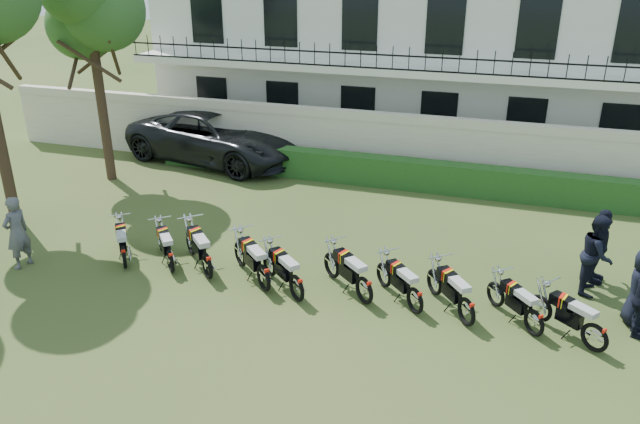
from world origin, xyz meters
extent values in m
plane|color=#2F461C|center=(0.00, 0.00, 0.00)|extent=(100.00, 100.00, 0.00)
cube|color=beige|center=(0.00, 8.00, 1.00)|extent=(30.00, 0.30, 2.00)
cube|color=beige|center=(0.00, 8.00, 2.15)|extent=(30.00, 0.35, 0.30)
cube|color=#1E4117|center=(1.00, 7.20, 0.50)|extent=(18.00, 0.60, 1.00)
cube|color=silver|center=(0.00, 14.00, 3.50)|extent=(20.00, 8.00, 7.00)
cube|color=silver|center=(0.00, 9.30, 3.50)|extent=(20.00, 1.40, 0.25)
cube|color=black|center=(0.00, 8.65, 4.10)|extent=(20.00, 0.05, 0.05)
cube|color=black|center=(0.00, 8.65, 3.65)|extent=(20.00, 0.05, 0.05)
cube|color=black|center=(-7.50, 10.02, 1.60)|extent=(1.30, 0.12, 2.20)
cube|color=black|center=(-7.50, 10.02, 5.10)|extent=(1.30, 0.12, 2.20)
cube|color=black|center=(-4.50, 10.02, 1.60)|extent=(1.30, 0.12, 2.20)
cube|color=black|center=(-4.50, 10.02, 5.10)|extent=(1.30, 0.12, 2.20)
cube|color=black|center=(-1.50, 10.02, 1.60)|extent=(1.30, 0.12, 2.20)
cube|color=black|center=(-1.50, 10.02, 5.10)|extent=(1.30, 0.12, 2.20)
cube|color=black|center=(1.50, 10.02, 1.60)|extent=(1.30, 0.12, 2.20)
cube|color=black|center=(1.50, 10.02, 5.10)|extent=(1.30, 0.12, 2.20)
cube|color=black|center=(4.50, 10.02, 1.60)|extent=(1.30, 0.12, 2.20)
cube|color=black|center=(4.50, 10.02, 5.10)|extent=(1.30, 0.12, 2.20)
cube|color=black|center=(7.50, 10.02, 1.60)|extent=(1.30, 0.12, 2.20)
cube|color=black|center=(7.50, 10.02, 5.10)|extent=(1.30, 0.12, 2.20)
cylinder|color=#473323|center=(-9.00, 5.00, 2.62)|extent=(0.32, 0.32, 5.25)
sphere|color=#2E5B24|center=(-8.60, 5.20, 5.62)|extent=(2.60, 2.60, 2.60)
sphere|color=#2E5B24|center=(-9.60, 5.30, 5.10)|extent=(2.20, 2.20, 2.20)
torus|color=black|center=(-4.37, -1.06, 0.29)|extent=(0.42, 0.53, 0.59)
torus|color=black|center=(-5.12, -0.05, 0.29)|extent=(0.42, 0.53, 0.59)
cube|color=black|center=(-4.72, -0.59, 0.44)|extent=(0.46, 0.53, 0.29)
cube|color=black|center=(-4.85, -0.41, 0.70)|extent=(0.46, 0.50, 0.21)
cube|color=red|center=(-4.85, -0.41, 0.71)|extent=(0.21, 0.26, 0.22)
cube|color=yellow|center=(-4.81, -0.46, 0.71)|extent=(0.18, 0.24, 0.22)
cube|color=#B6B6B6|center=(-4.56, -0.80, 0.74)|extent=(0.50, 0.57, 0.12)
cylinder|color=silver|center=(-5.03, -0.16, 0.99)|extent=(0.48, 0.37, 0.03)
torus|color=black|center=(-3.12, -0.87, 0.29)|extent=(0.46, 0.51, 0.60)
torus|color=black|center=(-3.95, 0.09, 0.29)|extent=(0.46, 0.51, 0.60)
cube|color=black|center=(-3.50, -0.43, 0.44)|extent=(0.49, 0.52, 0.29)
cube|color=black|center=(-3.65, -0.26, 0.71)|extent=(0.48, 0.50, 0.22)
cube|color=red|center=(-3.65, -0.26, 0.72)|extent=(0.20, 0.27, 0.23)
cube|color=yellow|center=(-3.61, -0.30, 0.72)|extent=(0.17, 0.26, 0.23)
cube|color=#B6B6B6|center=(-3.33, -0.63, 0.75)|extent=(0.53, 0.56, 0.12)
cylinder|color=silver|center=(-3.86, -0.02, 1.00)|extent=(0.46, 0.41, 0.03)
torus|color=black|center=(-2.02, -0.92, 0.33)|extent=(0.54, 0.55, 0.68)
torus|color=black|center=(-3.02, 0.11, 0.33)|extent=(0.54, 0.55, 0.68)
cube|color=black|center=(-2.48, -0.44, 0.50)|extent=(0.57, 0.58, 0.33)
cube|color=black|center=(-2.66, -0.26, 0.80)|extent=(0.55, 0.56, 0.24)
cube|color=red|center=(-2.66, -0.26, 0.81)|extent=(0.21, 0.31, 0.25)
cube|color=yellow|center=(-2.61, -0.31, 0.81)|extent=(0.18, 0.29, 0.25)
cube|color=#B6B6B6|center=(-2.27, -0.66, 0.84)|extent=(0.61, 0.62, 0.13)
cylinder|color=silver|center=(-2.90, -0.01, 1.13)|extent=(0.50, 0.49, 0.03)
torus|color=black|center=(-0.48, -1.02, 0.33)|extent=(0.55, 0.53, 0.67)
torus|color=black|center=(-1.51, -0.05, 0.33)|extent=(0.55, 0.53, 0.67)
cube|color=black|center=(-0.96, -0.57, 0.49)|extent=(0.57, 0.55, 0.33)
cube|color=black|center=(-1.14, -0.40, 0.79)|extent=(0.55, 0.54, 0.24)
cube|color=red|center=(-1.14, -0.40, 0.80)|extent=(0.20, 0.30, 0.25)
cube|color=yellow|center=(-1.09, -0.45, 0.80)|extent=(0.17, 0.29, 0.25)
cube|color=#B6B6B6|center=(-0.74, -0.78, 0.83)|extent=(0.62, 0.60, 0.13)
cylinder|color=silver|center=(-1.39, -0.16, 1.11)|extent=(0.47, 0.50, 0.03)
torus|color=black|center=(0.39, -1.18, 0.31)|extent=(0.54, 0.50, 0.64)
torus|color=black|center=(-0.63, -0.27, 0.31)|extent=(0.54, 0.50, 0.64)
cube|color=black|center=(-0.08, -0.76, 0.47)|extent=(0.56, 0.52, 0.31)
cube|color=black|center=(-0.26, -0.60, 0.76)|extent=(0.53, 0.52, 0.23)
cube|color=red|center=(-0.26, -0.60, 0.77)|extent=(0.18, 0.29, 0.24)
cube|color=yellow|center=(-0.21, -0.64, 0.77)|extent=(0.15, 0.28, 0.24)
cube|color=#B6B6B6|center=(0.13, -0.95, 0.80)|extent=(0.60, 0.57, 0.13)
cylinder|color=silver|center=(-0.51, -0.38, 1.07)|extent=(0.44, 0.49, 0.03)
torus|color=black|center=(1.88, -0.84, 0.32)|extent=(0.55, 0.51, 0.65)
torus|color=black|center=(0.85, 0.10, 0.32)|extent=(0.55, 0.51, 0.65)
cube|color=black|center=(1.40, -0.41, 0.48)|extent=(0.57, 0.54, 0.32)
cube|color=black|center=(1.22, -0.24, 0.77)|extent=(0.54, 0.53, 0.24)
cube|color=red|center=(1.22, -0.24, 0.78)|extent=(0.19, 0.30, 0.25)
cube|color=yellow|center=(1.27, -0.29, 0.78)|extent=(0.16, 0.29, 0.25)
cube|color=#B6B6B6|center=(1.62, -0.60, 0.81)|extent=(0.61, 0.59, 0.13)
cylinder|color=silver|center=(0.97, -0.01, 1.09)|extent=(0.45, 0.50, 0.03)
torus|color=black|center=(2.96, -0.88, 0.30)|extent=(0.48, 0.50, 0.61)
torus|color=black|center=(2.07, 0.05, 0.30)|extent=(0.48, 0.50, 0.61)
cube|color=black|center=(2.55, -0.45, 0.45)|extent=(0.51, 0.52, 0.30)
cube|color=black|center=(2.39, -0.28, 0.71)|extent=(0.50, 0.50, 0.22)
cube|color=red|center=(2.39, -0.28, 0.72)|extent=(0.19, 0.28, 0.23)
cube|color=yellow|center=(2.44, -0.33, 0.72)|extent=(0.16, 0.26, 0.23)
cube|color=#B6B6B6|center=(2.74, -0.64, 0.75)|extent=(0.55, 0.56, 0.12)
cylinder|color=silver|center=(2.18, -0.05, 1.01)|extent=(0.45, 0.43, 0.03)
torus|color=black|center=(4.05, -1.09, 0.31)|extent=(0.46, 0.56, 0.63)
torus|color=black|center=(3.23, -0.02, 0.31)|extent=(0.46, 0.56, 0.63)
cube|color=black|center=(3.67, -0.60, 0.47)|extent=(0.50, 0.57, 0.31)
cube|color=black|center=(3.52, -0.41, 0.75)|extent=(0.50, 0.53, 0.23)
cube|color=red|center=(3.52, -0.41, 0.76)|extent=(0.22, 0.28, 0.24)
cube|color=yellow|center=(3.56, -0.46, 0.76)|extent=(0.19, 0.26, 0.24)
cube|color=#B6B6B6|center=(3.84, -0.82, 0.79)|extent=(0.54, 0.60, 0.12)
cylinder|color=silver|center=(3.32, -0.14, 1.06)|extent=(0.51, 0.40, 0.03)
torus|color=black|center=(5.41, -0.99, 0.29)|extent=(0.45, 0.50, 0.58)
torus|color=black|center=(4.60, -0.05, 0.29)|extent=(0.45, 0.50, 0.58)
cube|color=black|center=(5.04, -0.55, 0.43)|extent=(0.48, 0.51, 0.29)
cube|color=black|center=(4.89, -0.39, 0.69)|extent=(0.47, 0.49, 0.21)
cube|color=red|center=(4.89, -0.39, 0.70)|extent=(0.19, 0.26, 0.22)
cube|color=yellow|center=(4.93, -0.43, 0.70)|extent=(0.17, 0.25, 0.22)
cube|color=#B6B6B6|center=(5.20, -0.75, 0.73)|extent=(0.52, 0.55, 0.11)
cylinder|color=silver|center=(4.69, -0.15, 0.98)|extent=(0.45, 0.40, 0.03)
torus|color=black|center=(6.66, -1.14, 0.30)|extent=(0.54, 0.46, 0.61)
torus|color=black|center=(5.64, -0.32, 0.30)|extent=(0.54, 0.46, 0.61)
cube|color=black|center=(6.18, -0.77, 0.45)|extent=(0.55, 0.49, 0.30)
cube|color=black|center=(6.00, -0.62, 0.72)|extent=(0.52, 0.49, 0.22)
cube|color=red|center=(6.00, -0.62, 0.73)|extent=(0.16, 0.28, 0.23)
cube|color=yellow|center=(6.05, -0.66, 0.73)|extent=(0.14, 0.27, 0.23)
cube|color=#B6B6B6|center=(6.40, -0.94, 0.77)|extent=(0.58, 0.54, 0.12)
cylinder|color=silver|center=(5.75, -0.42, 1.03)|extent=(0.40, 0.49, 0.03)
imported|color=black|center=(-6.35, 7.93, 0.95)|extent=(7.30, 4.40, 1.90)
imported|color=slate|center=(-7.28, -1.22, 0.94)|extent=(0.56, 0.75, 1.88)
imported|color=black|center=(7.07, 0.68, 0.86)|extent=(0.55, 0.84, 1.72)
imported|color=black|center=(6.30, 1.82, 0.96)|extent=(0.87, 1.04, 1.91)
imported|color=black|center=(6.39, 2.34, 0.93)|extent=(0.67, 1.16, 1.87)
camera|label=1|loc=(4.11, -12.25, 7.47)|focal=35.00mm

